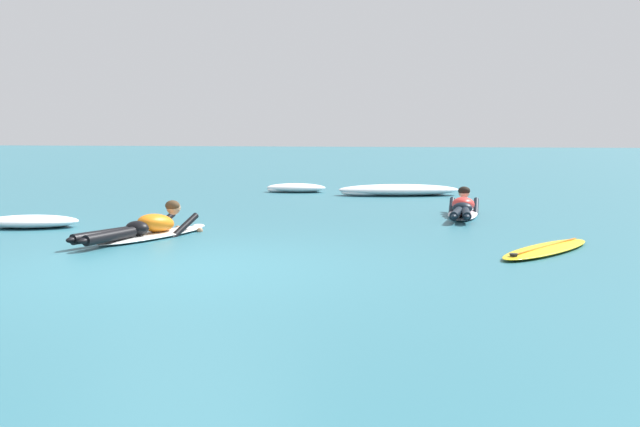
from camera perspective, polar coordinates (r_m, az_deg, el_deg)
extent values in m
plane|color=#2D6B7A|center=(18.00, 1.57, 1.45)|extent=(120.00, 120.00, 0.00)
ellipsoid|color=white|center=(10.89, -12.46, -1.59)|extent=(1.09, 2.26, 0.07)
ellipsoid|color=white|center=(11.71, -9.19, -0.94)|extent=(0.24, 0.24, 0.06)
ellipsoid|color=orange|center=(10.91, -12.32, -0.70)|extent=(0.57, 0.77, 0.35)
ellipsoid|color=black|center=(10.61, -13.68, -1.08)|extent=(0.40, 0.36, 0.20)
cylinder|color=black|center=(10.22, -16.26, -1.60)|extent=(0.43, 0.92, 0.14)
ellipsoid|color=black|center=(9.91, -18.20, -1.90)|extent=(0.16, 0.24, 0.08)
cylinder|color=black|center=(10.11, -15.60, -1.66)|extent=(0.33, 0.94, 0.14)
ellipsoid|color=black|center=(9.76, -17.34, -1.99)|extent=(0.16, 0.24, 0.08)
cylinder|color=black|center=(11.35, -11.95, -0.84)|extent=(0.25, 0.62, 0.35)
sphere|color=tan|center=(11.67, -10.71, -1.12)|extent=(0.09, 0.09, 0.09)
cylinder|color=black|center=(11.06, -10.25, -0.98)|extent=(0.25, 0.62, 0.35)
sphere|color=tan|center=(11.37, -9.08, -1.27)|extent=(0.09, 0.09, 0.09)
sphere|color=tan|center=(11.20, -11.03, 0.45)|extent=(0.21, 0.21, 0.21)
ellipsoid|color=#47331E|center=(11.18, -11.10, 0.59)|extent=(0.27, 0.25, 0.16)
ellipsoid|color=silver|center=(13.64, 10.77, -0.01)|extent=(0.54, 2.16, 0.07)
ellipsoid|color=silver|center=(14.66, 10.89, 0.45)|extent=(0.19, 0.20, 0.06)
ellipsoid|color=red|center=(13.68, 10.79, 0.69)|extent=(0.41, 0.69, 0.35)
ellipsoid|color=black|center=(13.28, 10.73, 0.41)|extent=(0.34, 0.28, 0.20)
cylinder|color=black|center=(12.69, 10.29, 0.02)|extent=(0.21, 0.91, 0.14)
ellipsoid|color=black|center=(12.24, 10.09, -0.20)|extent=(0.10, 0.22, 0.08)
cylinder|color=black|center=(12.68, 11.01, 0.00)|extent=(0.18, 0.91, 0.14)
ellipsoid|color=black|center=(12.23, 11.06, -0.23)|extent=(0.10, 0.22, 0.08)
cylinder|color=black|center=(14.07, 9.93, 0.53)|extent=(0.10, 0.54, 0.32)
sphere|color=tan|center=(14.44, 9.99, 0.27)|extent=(0.09, 0.09, 0.09)
cylinder|color=black|center=(14.03, 11.73, 0.48)|extent=(0.10, 0.54, 0.32)
sphere|color=tan|center=(14.38, 11.74, 0.22)|extent=(0.09, 0.09, 0.09)
sphere|color=tan|center=(14.06, 10.85, 1.59)|extent=(0.21, 0.21, 0.21)
ellipsoid|color=black|center=(14.04, 10.85, 1.70)|extent=(0.22, 0.20, 0.16)
ellipsoid|color=yellow|center=(9.78, 16.77, -2.58)|extent=(1.48, 2.13, 0.07)
cube|color=orange|center=(9.77, 16.77, -2.36)|extent=(0.91, 1.62, 0.01)
cone|color=black|center=(8.98, 14.43, -3.46)|extent=(0.14, 0.14, 0.16)
ellipsoid|color=white|center=(12.55, -21.07, -0.56)|extent=(1.62, 1.09, 0.19)
ellipsoid|color=white|center=(12.55, -19.30, -0.63)|extent=(0.55, 0.40, 0.14)
ellipsoid|color=white|center=(12.63, -23.07, -0.80)|extent=(0.57, 0.43, 0.11)
ellipsoid|color=white|center=(18.71, -1.82, 1.96)|extent=(1.53, 0.87, 0.22)
ellipsoid|color=white|center=(18.77, -0.66, 1.88)|extent=(0.63, 0.54, 0.15)
ellipsoid|color=white|center=(18.71, -3.19, 1.80)|extent=(0.61, 0.50, 0.12)
ellipsoid|color=white|center=(17.82, 5.96, 1.79)|extent=(2.99, 1.61, 0.26)
ellipsoid|color=white|center=(18.07, 8.13, 1.70)|extent=(1.13, 0.94, 0.18)
ellipsoid|color=white|center=(17.63, 3.26, 1.58)|extent=(1.07, 0.61, 0.14)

